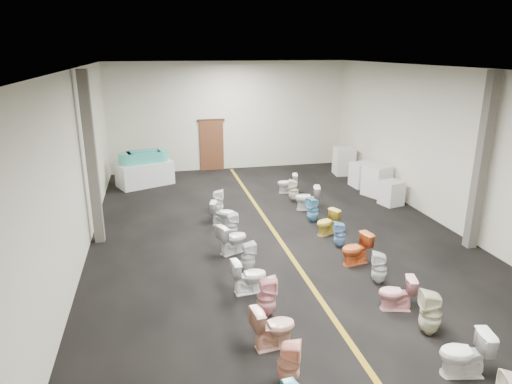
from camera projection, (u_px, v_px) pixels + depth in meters
floor at (280, 240)px, 12.39m from camera, size 16.00×16.00×0.00m
ceiling at (282, 69)px, 11.04m from camera, size 16.00×16.00×0.00m
wall_back at (230, 116)px, 19.16m from camera, size 10.00×0.00×10.00m
wall_front at (511, 351)px, 4.27m from camera, size 10.00×0.00×10.00m
wall_left at (75, 170)px, 10.67m from camera, size 0.00×16.00×16.00m
wall_right at (453, 150)px, 12.76m from camera, size 0.00×16.00×16.00m
aisle_stripe at (280, 240)px, 12.39m from camera, size 0.12×15.60×0.01m
back_door at (212, 146)px, 19.30m from camera, size 1.00×0.10×2.10m
door_frame at (211, 120)px, 18.99m from camera, size 1.15×0.08×0.10m
column_left at (92, 160)px, 11.65m from camera, size 0.25×0.25×4.50m
column_right at (482, 163)px, 11.31m from camera, size 0.25×0.25×4.50m
display_table at (145, 174)px, 17.25m from camera, size 2.22×1.72×0.88m
bathtub at (144, 158)px, 17.07m from camera, size 1.83×0.94×0.55m
appliance_crate_a at (391, 193)px, 15.08m from camera, size 0.76×0.76×0.81m
appliance_crate_b at (377, 181)px, 16.04m from camera, size 1.01×1.01×1.06m
appliance_crate_c at (363, 175)px, 17.09m from camera, size 0.85×0.85×0.90m
appliance_crate_d at (344, 161)px, 18.74m from camera, size 0.85×0.85×1.10m
toilet_left_1 at (289, 364)px, 6.93m from camera, size 0.46×0.46×0.77m
toilet_left_2 at (273, 327)px, 7.84m from camera, size 0.82×0.54×0.79m
toilet_left_3 at (267, 297)px, 8.75m from camera, size 0.41×0.40×0.82m
toilet_left_4 at (249, 276)px, 9.63m from camera, size 0.78×0.49×0.76m
toilet_left_5 at (248, 257)px, 10.54m from camera, size 0.35×0.35×0.73m
toilet_left_6 at (233, 238)px, 11.50m from camera, size 0.88×0.71×0.79m
toilet_left_7 at (232, 225)px, 12.46m from camera, size 0.36×0.35×0.70m
toilet_left_8 at (223, 213)px, 13.35m from camera, size 0.79×0.58×0.72m
toilet_left_9 at (217, 202)px, 14.21m from camera, size 0.43×0.43×0.79m
toilet_right_1 at (464, 354)px, 7.14m from camera, size 0.85×0.58×0.79m
toilet_right_2 at (431, 313)px, 8.18m from camera, size 0.48×0.48×0.86m
toilet_right_3 at (396, 293)px, 8.99m from camera, size 0.78×0.56×0.71m
toilet_right_4 at (379, 268)px, 9.98m from camera, size 0.44×0.44×0.74m
toilet_right_5 at (356, 249)px, 10.91m from camera, size 0.81×0.56×0.76m
toilet_right_6 at (340, 235)px, 11.84m from camera, size 0.38×0.38×0.69m
toilet_right_7 at (327, 222)px, 12.67m from camera, size 0.78×0.63×0.70m
toilet_right_8 at (313, 210)px, 13.56m from camera, size 0.44×0.43×0.76m
toilet_right_9 at (307, 198)px, 14.60m from camera, size 0.88×0.64×0.80m
toilet_right_10 at (294, 190)px, 15.47m from camera, size 0.45×0.44×0.75m
toilet_right_11 at (287, 183)px, 16.33m from camera, size 0.77×0.55×0.71m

